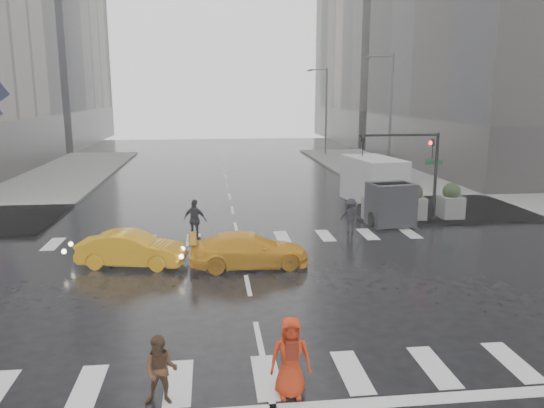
{
  "coord_description": "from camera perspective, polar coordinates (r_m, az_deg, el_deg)",
  "views": [
    {
      "loc": [
        -1.18,
        -17.02,
        6.38
      ],
      "look_at": [
        1.06,
        2.0,
        2.38
      ],
      "focal_mm": 35.0,
      "sensor_mm": 36.0,
      "label": 1
    }
  ],
  "objects": [
    {
      "name": "road_markings",
      "position": [
        18.21,
        -2.61,
        -8.7
      ],
      "size": [
        18.0,
        48.0,
        0.01
      ],
      "primitive_type": null,
      "color": "silver",
      "rests_on": "ground"
    },
    {
      "name": "box_truck",
      "position": [
        28.2,
        11.31,
        1.84
      ],
      "size": [
        2.14,
        5.71,
        3.04
      ],
      "rotation": [
        0.0,
        0.0,
        0.15
      ],
      "color": "silver",
      "rests_on": "ground"
    },
    {
      "name": "planter_mid",
      "position": [
        27.73,
        14.95,
        0.16
      ],
      "size": [
        1.1,
        1.1,
        1.8
      ],
      "color": "gray",
      "rests_on": "ground"
    },
    {
      "name": "sidewalk_ne",
      "position": [
        40.74,
        23.9,
        1.87
      ],
      "size": [
        35.0,
        35.0,
        0.15
      ],
      "primitive_type": "cube",
      "color": "gray",
      "rests_on": "ground"
    },
    {
      "name": "taxi_rear",
      "position": [
        19.92,
        -2.48,
        -4.95
      ],
      "size": [
        3.99,
        1.92,
        1.3
      ],
      "primitive_type": "imported",
      "rotation": [
        0.0,
        0.0,
        1.6
      ],
      "color": "#FFA90D",
      "rests_on": "ground"
    },
    {
      "name": "planter_west",
      "position": [
        27.06,
        11.01,
        0.07
      ],
      "size": [
        1.1,
        1.1,
        1.8
      ],
      "color": "gray",
      "rests_on": "ground"
    },
    {
      "name": "traffic_signal_pole",
      "position": [
        27.21,
        15.36,
        4.7
      ],
      "size": [
        4.45,
        0.42,
        4.5
      ],
      "color": "black",
      "rests_on": "ground"
    },
    {
      "name": "pedestrian_far_a",
      "position": [
        23.62,
        -8.28,
        -1.71
      ],
      "size": [
        1.25,
        1.02,
        1.84
      ],
      "primitive_type": "imported",
      "rotation": [
        0.0,
        0.0,
        2.74
      ],
      "color": "black",
      "rests_on": "ground"
    },
    {
      "name": "building_ne_far",
      "position": [
        79.63,
        16.47,
        18.46
      ],
      "size": [
        26.05,
        26.05,
        36.0
      ],
      "color": "#A1988C",
      "rests_on": "ground"
    },
    {
      "name": "pedestrian_far_b",
      "position": [
        25.04,
        8.48,
        -1.21
      ],
      "size": [
        1.18,
        0.97,
        1.6
      ],
      "primitive_type": "imported",
      "rotation": [
        0.0,
        0.0,
        2.69
      ],
      "color": "black",
      "rests_on": "ground"
    },
    {
      "name": "planter_east",
      "position": [
        28.53,
        18.69,
        0.26
      ],
      "size": [
        1.1,
        1.1,
        1.8
      ],
      "color": "gray",
      "rests_on": "ground"
    },
    {
      "name": "ground",
      "position": [
        18.22,
        -2.61,
        -8.72
      ],
      "size": [
        120.0,
        120.0,
        0.0
      ],
      "primitive_type": "plane",
      "color": "black",
      "rests_on": "ground"
    },
    {
      "name": "street_lamp_far",
      "position": [
        56.35,
        5.71,
        10.28
      ],
      "size": [
        2.15,
        0.22,
        9.0
      ],
      "color": "#59595B",
      "rests_on": "ground"
    },
    {
      "name": "pedestrian_orange",
      "position": [
        11.7,
        2.01,
        -16.12
      ],
      "size": [
        0.91,
        0.62,
        1.79
      ],
      "rotation": [
        0.0,
        0.0,
        -0.06
      ],
      "color": "red",
      "rests_on": "ground"
    },
    {
      "name": "taxi_mid",
      "position": [
        20.65,
        -14.85,
        -4.71
      ],
      "size": [
        4.16,
        2.14,
        1.31
      ],
      "primitive_type": "imported",
      "rotation": [
        0.0,
        0.0,
        1.37
      ],
      "color": "#FFA90D",
      "rests_on": "ground"
    },
    {
      "name": "pedestrian_brown",
      "position": [
        11.74,
        -11.89,
        -17.1
      ],
      "size": [
        0.79,
        0.65,
        1.51
      ],
      "primitive_type": "imported",
      "rotation": [
        0.0,
        0.0,
        -0.11
      ],
      "color": "#4B2E1B",
      "rests_on": "ground"
    },
    {
      "name": "street_lamp_near",
      "position": [
        37.07,
        12.41,
        9.31
      ],
      "size": [
        2.15,
        0.22,
        9.0
      ],
      "color": "#59595B",
      "rests_on": "ground"
    }
  ]
}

